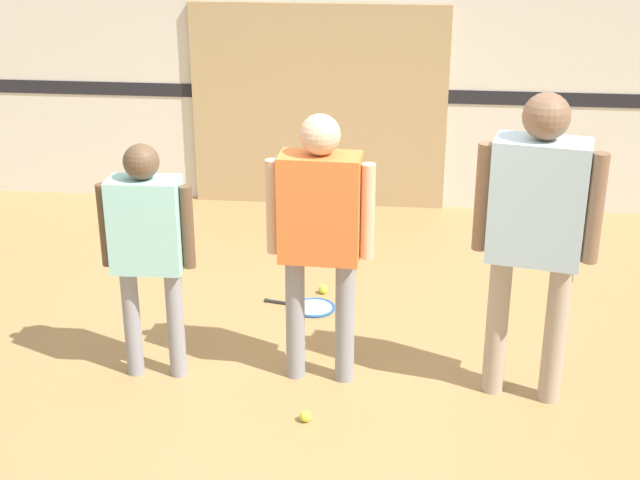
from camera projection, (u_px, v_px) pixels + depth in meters
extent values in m
plane|color=#A87F4C|center=(308.00, 378.00, 5.37)|extent=(16.00, 16.00, 0.00)
cube|color=silver|center=(351.00, 28.00, 7.69)|extent=(16.00, 0.06, 3.20)
cube|color=black|center=(350.00, 94.00, 7.88)|extent=(16.00, 0.01, 0.12)
cube|color=tan|center=(319.00, 107.00, 7.93)|extent=(2.28, 0.05, 1.81)
cylinder|color=gray|center=(295.00, 317.00, 5.25)|extent=(0.11, 0.11, 0.78)
cylinder|color=gray|center=(345.00, 321.00, 5.21)|extent=(0.11, 0.11, 0.78)
cube|color=orange|center=(320.00, 208.00, 4.97)|extent=(0.46, 0.27, 0.62)
sphere|color=#DBAD89|center=(320.00, 135.00, 4.81)|extent=(0.23, 0.23, 0.23)
cylinder|color=#DBAD89|center=(273.00, 207.00, 5.01)|extent=(0.08, 0.08, 0.55)
cylinder|color=#DBAD89|center=(368.00, 212.00, 4.94)|extent=(0.08, 0.08, 0.55)
cylinder|color=gray|center=(132.00, 322.00, 5.29)|extent=(0.10, 0.10, 0.69)
cylinder|color=gray|center=(176.00, 323.00, 5.28)|extent=(0.10, 0.10, 0.69)
cube|color=#99D8D1|center=(146.00, 225.00, 5.05)|extent=(0.41, 0.24, 0.55)
sphere|color=brown|center=(141.00, 162.00, 4.91)|extent=(0.20, 0.20, 0.20)
cylinder|color=brown|center=(105.00, 225.00, 5.07)|extent=(0.07, 0.07, 0.49)
cylinder|color=brown|center=(188.00, 227.00, 5.04)|extent=(0.07, 0.07, 0.49)
cylinder|color=tan|center=(555.00, 333.00, 4.99)|extent=(0.12, 0.12, 0.86)
cylinder|color=tan|center=(497.00, 325.00, 5.08)|extent=(0.12, 0.12, 0.86)
cube|color=silver|center=(538.00, 201.00, 4.75)|extent=(0.54, 0.37, 0.68)
sphere|color=brown|center=(547.00, 116.00, 4.58)|extent=(0.25, 0.25, 0.25)
cylinder|color=brown|center=(595.00, 209.00, 4.67)|extent=(0.09, 0.09, 0.61)
cylinder|color=brown|center=(483.00, 197.00, 4.84)|extent=(0.09, 0.09, 0.61)
torus|color=blue|center=(314.00, 308.00, 6.23)|extent=(0.35, 0.35, 0.02)
cylinder|color=silver|center=(314.00, 308.00, 6.23)|extent=(0.25, 0.25, 0.01)
cylinder|color=black|center=(281.00, 303.00, 6.30)|extent=(0.22, 0.07, 0.02)
sphere|color=black|center=(266.00, 300.00, 6.33)|extent=(0.03, 0.03, 0.03)
sphere|color=#CCE038|center=(305.00, 416.00, 4.92)|extent=(0.07, 0.07, 0.07)
sphere|color=#CCE038|center=(323.00, 289.00, 6.45)|extent=(0.07, 0.07, 0.07)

